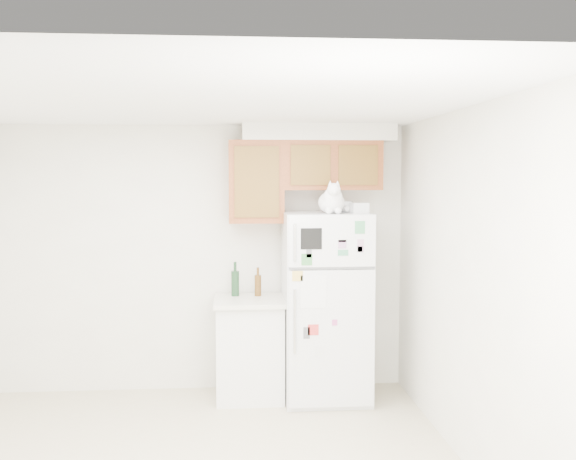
{
  "coord_description": "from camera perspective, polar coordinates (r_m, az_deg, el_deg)",
  "views": [
    {
      "loc": [
        0.28,
        -4.37,
        2.02
      ],
      "look_at": [
        0.77,
        1.55,
        1.55
      ],
      "focal_mm": 42.0,
      "sensor_mm": 36.0,
      "label": 1
    }
  ],
  "objects": [
    {
      "name": "bottle_amber",
      "position": [
        6.24,
        -2.56,
        -4.39
      ],
      "size": [
        0.06,
        0.06,
        0.27
      ],
      "primitive_type": null,
      "color": "#593814",
      "rests_on": "base_counter"
    },
    {
      "name": "refrigerator",
      "position": [
        6.15,
        3.23,
        -6.45
      ],
      "size": [
        0.76,
        0.78,
        1.7
      ],
      "color": "white",
      "rests_on": "ground_plane"
    },
    {
      "name": "room_shell",
      "position": [
        4.63,
        -6.68,
        0.2
      ],
      "size": [
        3.84,
        4.04,
        2.52
      ],
      "color": "white",
      "rests_on": "ground_plane"
    },
    {
      "name": "storage_box_back",
      "position": [
        6.11,
        4.59,
        1.98
      ],
      "size": [
        0.21,
        0.18,
        0.1
      ],
      "primitive_type": "cube",
      "rotation": [
        0.0,
        0.0,
        -0.3
      ],
      "color": "white",
      "rests_on": "refrigerator"
    },
    {
      "name": "base_counter",
      "position": [
        6.25,
        -3.26,
        -9.92
      ],
      "size": [
        0.64,
        0.64,
        0.92
      ],
      "color": "white",
      "rests_on": "ground_plane"
    },
    {
      "name": "bottle_green",
      "position": [
        6.26,
        -4.49,
        -4.15
      ],
      "size": [
        0.07,
        0.07,
        0.32
      ],
      "primitive_type": null,
      "color": "#19381E",
      "rests_on": "base_counter"
    },
    {
      "name": "storage_box_front",
      "position": [
        6.0,
        6.04,
        1.87
      ],
      "size": [
        0.17,
        0.14,
        0.09
      ],
      "primitive_type": "cube",
      "rotation": [
        0.0,
        0.0,
        0.21
      ],
      "color": "white",
      "rests_on": "refrigerator"
    },
    {
      "name": "cat",
      "position": [
        5.9,
        3.76,
        2.48
      ],
      "size": [
        0.29,
        0.42,
        0.29
      ],
      "color": "white",
      "rests_on": "refrigerator"
    }
  ]
}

